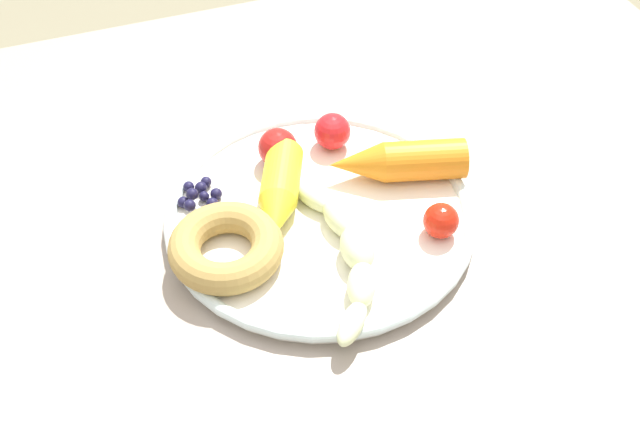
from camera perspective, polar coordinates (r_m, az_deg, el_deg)
dining_table at (r=0.80m, az=-1.69°, el=-6.45°), size 1.10×0.86×0.70m
plate at (r=0.76m, az=0.00°, el=-0.15°), size 0.30×0.30×0.02m
banana at (r=0.71m, az=2.00°, el=-2.73°), size 0.07×0.20×0.03m
carrot_orange at (r=0.78m, az=5.53°, el=3.71°), size 0.14×0.07×0.04m
carrot_yellow at (r=0.75m, az=-2.94°, el=1.46°), size 0.08×0.12×0.04m
donut at (r=0.71m, az=-6.64°, el=-2.63°), size 0.12×0.12×0.03m
blueberry_pile at (r=0.77m, az=-8.57°, el=1.23°), size 0.04×0.05×0.02m
tomato_near at (r=0.82m, az=0.89°, el=5.89°), size 0.04×0.04×0.04m
tomato_mid at (r=0.80m, az=-3.03°, el=4.72°), size 0.04×0.04×0.04m
tomato_far at (r=0.73m, az=8.64°, el=-0.51°), size 0.03×0.03×0.03m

